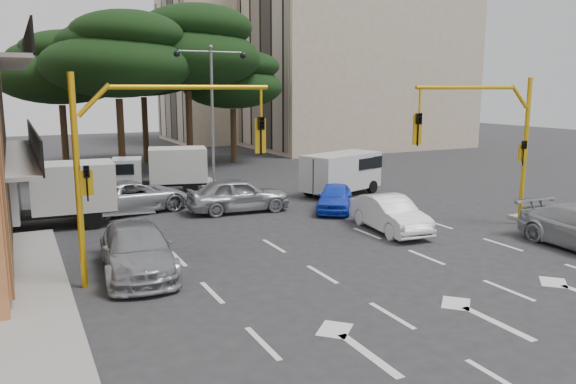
# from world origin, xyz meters

# --- Properties ---
(ground) EXTENTS (120.00, 120.00, 0.00)m
(ground) POSITION_xyz_m (0.00, 0.00, 0.00)
(ground) COLOR #28282B
(ground) RESTS_ON ground
(median_strip) EXTENTS (1.40, 6.00, 0.15)m
(median_strip) POSITION_xyz_m (0.00, 16.00, 0.07)
(median_strip) COLOR gray
(median_strip) RESTS_ON ground
(apartment_beige_near) EXTENTS (20.20, 12.15, 18.70)m
(apartment_beige_near) POSITION_xyz_m (19.95, 32.00, 9.35)
(apartment_beige_near) COLOR tan
(apartment_beige_near) RESTS_ON ground
(apartment_beige_far) EXTENTS (16.20, 12.15, 16.70)m
(apartment_beige_far) POSITION_xyz_m (12.95, 44.00, 8.35)
(apartment_beige_far) COLOR tan
(apartment_beige_far) RESTS_ON ground
(pine_left_near) EXTENTS (9.15, 9.15, 10.23)m
(pine_left_near) POSITION_xyz_m (-3.94, 21.96, 7.60)
(pine_left_near) COLOR #382616
(pine_left_near) RESTS_ON ground
(pine_center) EXTENTS (9.98, 9.98, 11.16)m
(pine_center) POSITION_xyz_m (1.06, 23.96, 8.30)
(pine_center) COLOR #382616
(pine_center) RESTS_ON ground
(pine_left_far) EXTENTS (8.32, 8.32, 9.30)m
(pine_left_far) POSITION_xyz_m (-6.94, 25.96, 6.91)
(pine_left_far) COLOR #382616
(pine_left_far) RESTS_ON ground
(pine_right) EXTENTS (7.49, 7.49, 8.37)m
(pine_right) POSITION_xyz_m (5.06, 25.96, 6.22)
(pine_right) COLOR #382616
(pine_right) RESTS_ON ground
(pine_back) EXTENTS (9.15, 9.15, 10.23)m
(pine_back) POSITION_xyz_m (-0.94, 28.96, 7.60)
(pine_back) COLOR #382616
(pine_back) RESTS_ON ground
(signal_mast_right) EXTENTS (5.79, 0.37, 6.00)m
(signal_mast_right) POSITION_xyz_m (6.80, 1.99, 3.88)
(signal_mast_right) COLOR gold
(signal_mast_right) RESTS_ON ground
(signal_mast_left) EXTENTS (5.79, 0.37, 6.00)m
(signal_mast_left) POSITION_xyz_m (-6.80, 1.99, 3.88)
(signal_mast_left) COLOR gold
(signal_mast_left) RESTS_ON ground
(street_lamp_center) EXTENTS (4.16, 0.36, 7.77)m
(street_lamp_center) POSITION_xyz_m (0.00, 16.00, 5.43)
(street_lamp_center) COLOR slate
(street_lamp_center) RESTS_ON median_strip
(car_white_hatch) EXTENTS (1.92, 4.37, 1.40)m
(car_white_hatch) POSITION_xyz_m (3.00, 3.41, 0.70)
(car_white_hatch) COLOR white
(car_white_hatch) RESTS_ON ground
(car_blue_compact) EXTENTS (3.35, 3.88, 1.26)m
(car_blue_compact) POSITION_xyz_m (3.00, 7.62, 0.63)
(car_blue_compact) COLOR blue
(car_blue_compact) RESTS_ON ground
(car_silver_wagon) EXTENTS (2.55, 5.24, 1.47)m
(car_silver_wagon) POSITION_xyz_m (-6.98, 2.66, 0.74)
(car_silver_wagon) COLOR #93959B
(car_silver_wagon) RESTS_ON ground
(car_silver_cross_a) EXTENTS (5.61, 3.40, 1.46)m
(car_silver_cross_a) POSITION_xyz_m (-5.39, 11.50, 0.73)
(car_silver_cross_a) COLOR #AAADB3
(car_silver_cross_a) RESTS_ON ground
(car_silver_cross_b) EXTENTS (4.79, 2.24, 1.59)m
(car_silver_cross_b) POSITION_xyz_m (-1.06, 9.43, 0.79)
(car_silver_cross_b) COLOR #A0A2A8
(car_silver_cross_b) RESTS_ON ground
(van_white) EXTENTS (4.92, 3.44, 2.25)m
(van_white) POSITION_xyz_m (5.40, 11.00, 1.12)
(van_white) COLOR silver
(van_white) RESTS_ON ground
(box_truck_a) EXTENTS (5.42, 2.53, 2.61)m
(box_truck_a) POSITION_xyz_m (-9.00, 10.00, 1.30)
(box_truck_a) COLOR silver
(box_truck_a) RESTS_ON ground
(box_truck_b) EXTENTS (5.33, 3.17, 2.45)m
(box_truck_b) POSITION_xyz_m (-3.12, 15.50, 1.23)
(box_truck_b) COLOR silver
(box_truck_b) RESTS_ON ground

